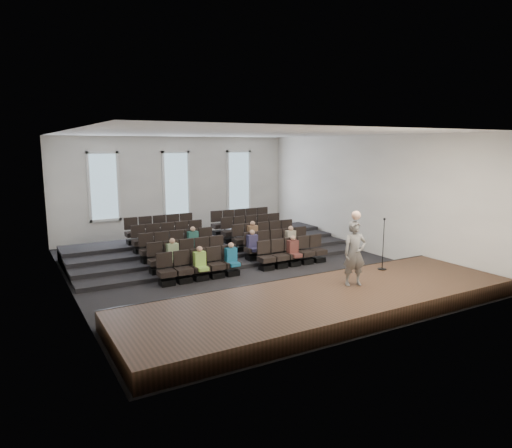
% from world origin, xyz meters
% --- Properties ---
extents(ground, '(14.00, 14.00, 0.00)m').
position_xyz_m(ground, '(0.00, 0.00, 0.00)').
color(ground, black).
rests_on(ground, ground).
extents(ceiling, '(12.00, 14.00, 0.02)m').
position_xyz_m(ceiling, '(0.00, 0.00, 5.01)').
color(ceiling, white).
rests_on(ceiling, ground).
extents(wall_back, '(12.00, 0.04, 5.00)m').
position_xyz_m(wall_back, '(0.00, 7.02, 2.50)').
color(wall_back, white).
rests_on(wall_back, ground).
extents(wall_front, '(12.00, 0.04, 5.00)m').
position_xyz_m(wall_front, '(0.00, -7.02, 2.50)').
color(wall_front, white).
rests_on(wall_front, ground).
extents(wall_left, '(0.04, 14.00, 5.00)m').
position_xyz_m(wall_left, '(-6.02, 0.00, 2.50)').
color(wall_left, white).
rests_on(wall_left, ground).
extents(wall_right, '(0.04, 14.00, 5.00)m').
position_xyz_m(wall_right, '(6.02, 0.00, 2.50)').
color(wall_right, white).
rests_on(wall_right, ground).
extents(stage, '(11.80, 3.60, 0.50)m').
position_xyz_m(stage, '(0.00, -5.10, 0.25)').
color(stage, '#452B1D').
rests_on(stage, ground).
extents(stage_lip, '(11.80, 0.06, 0.52)m').
position_xyz_m(stage_lip, '(0.00, -3.33, 0.25)').
color(stage_lip, black).
rests_on(stage_lip, ground).
extents(risers, '(11.80, 4.80, 0.60)m').
position_xyz_m(risers, '(0.00, 3.17, 0.20)').
color(risers, black).
rests_on(risers, ground).
extents(seating_rows, '(6.80, 4.70, 1.67)m').
position_xyz_m(seating_rows, '(-0.00, 1.54, 0.68)').
color(seating_rows, black).
rests_on(seating_rows, ground).
extents(windows, '(8.44, 0.10, 3.24)m').
position_xyz_m(windows, '(0.00, 6.95, 2.70)').
color(windows, white).
rests_on(windows, wall_back).
extents(audience, '(5.45, 2.64, 1.10)m').
position_xyz_m(audience, '(0.00, 0.32, 0.81)').
color(audience, '#9ACF52').
rests_on(audience, seating_rows).
extents(speaker, '(0.80, 0.64, 1.92)m').
position_xyz_m(speaker, '(1.20, -4.84, 1.46)').
color(speaker, slate).
rests_on(speaker, stage).
extents(mic_stand, '(0.29, 0.29, 1.74)m').
position_xyz_m(mic_stand, '(3.19, -4.00, 1.02)').
color(mic_stand, black).
rests_on(mic_stand, stage).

